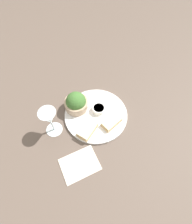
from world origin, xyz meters
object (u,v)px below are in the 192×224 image
Objects in this scene: cheese_toast_near at (87,130)px; wine_glass at (49,119)px; sauce_ramekin at (98,109)px; salad_bowl at (76,103)px; napkin at (80,164)px; cheese_toast_far at (112,122)px.

wine_glass is (0.08, -0.14, 0.08)m from cheese_toast_near.
sauce_ramekin is 0.25m from wine_glass.
salad_bowl is at bearing -65.90° from sauce_ramekin.
salad_bowl reaches higher than napkin.
wine_glass reaches higher than cheese_toast_far.
salad_bowl is 0.20m from cheese_toast_far.
wine_glass is 0.80× the size of napkin.
cheese_toast_far is (-0.10, 0.07, 0.00)m from cheese_toast_near.
cheese_toast_near is at bearing 58.10° from salad_bowl.
sauce_ramekin is at bearing 114.10° from salad_bowl.
cheese_toast_near is (0.08, 0.12, -0.03)m from salad_bowl.
cheese_toast_far is at bearing 144.98° from cheese_toast_near.
cheese_toast_far is 0.24m from napkin.
wine_glass is (0.16, -0.02, 0.06)m from salad_bowl.
cheese_toast_near is 0.12m from cheese_toast_far.
salad_bowl is at bearing -121.90° from cheese_toast_near.
wine_glass reaches higher than napkin.
cheese_toast_far reaches higher than napkin.
sauce_ramekin is 0.41× the size of wine_glass.
wine_glass is at bearing -5.63° from salad_bowl.
sauce_ramekin is 0.28m from napkin.
sauce_ramekin is 0.61× the size of cheese_toast_near.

